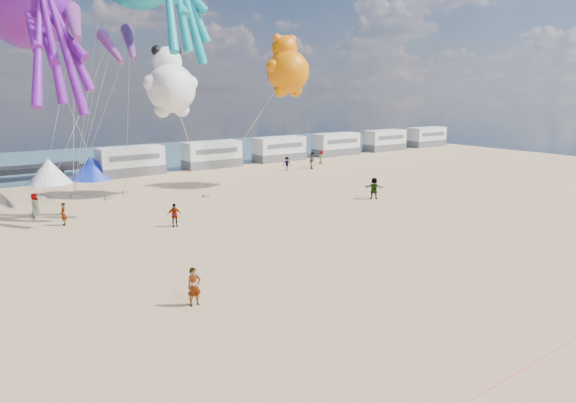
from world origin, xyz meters
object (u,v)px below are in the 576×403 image
object	(u,v)px
motorhome_5	(427,137)
windsock_mid	(130,43)
beachgoer_4	(374,188)
kite_teddy_orange	(288,72)
sandbag_e	(74,196)
beachgoer_2	(287,164)
motorhome_4	(385,140)
sandbag_c	(206,196)
beachgoer_6	(35,205)
kite_octopus_purple	(27,6)
motorhome_0	(131,161)
motorhome_1	(212,155)
sandbag_a	(39,217)
beachgoer_0	(321,157)
tent_white	(49,171)
kite_panda	(171,88)
beachgoer_5	(63,214)
motorhome_2	(279,149)
motorhome_3	(336,144)
sandbag_d	(126,192)
windsock_right	(111,48)
standing_person	(194,287)
beachgoer_3	(174,215)
tent_blue	(92,167)
beachgoer_1	(313,160)
sandbag_b	(108,199)
windsock_left	(74,23)

from	to	relation	value
motorhome_5	windsock_mid	distance (m)	53.80
beachgoer_4	windsock_mid	distance (m)	22.32
kite_teddy_orange	sandbag_e	bearing A→B (deg)	157.34
beachgoer_2	sandbag_e	size ratio (longest dim) A/B	3.05
motorhome_4	sandbag_c	world-z (taller)	motorhome_4
beachgoer_6	kite_octopus_purple	bearing A→B (deg)	-82.45
motorhome_0	beachgoer_6	bearing A→B (deg)	-130.86
motorhome_1	windsock_mid	distance (m)	21.06
sandbag_e	sandbag_a	bearing A→B (deg)	-122.24
beachgoer_0	beachgoer_6	size ratio (longest dim) A/B	0.91
beachgoer_2	tent_white	bearing A→B (deg)	-156.39
kite_panda	beachgoer_5	bearing A→B (deg)	-133.26
motorhome_4	sandbag_e	distance (m)	46.64
motorhome_2	motorhome_3	xyz separation A→B (m)	(9.50, 0.00, 0.00)
beachgoer_2	beachgoer_5	size ratio (longest dim) A/B	1.00
beachgoer_0	kite_panda	xyz separation A→B (m)	(-22.05, -6.93, 8.13)
motorhome_3	sandbag_d	size ratio (longest dim) A/B	13.20
kite_teddy_orange	windsock_mid	size ratio (longest dim) A/B	1.09
motorhome_3	sandbag_e	world-z (taller)	motorhome_3
windsock_right	standing_person	bearing A→B (deg)	-100.57
motorhome_4	beachgoer_3	world-z (taller)	motorhome_4
tent_blue	kite_octopus_purple	size ratio (longest dim) A/B	0.33
beachgoer_6	motorhome_2	bearing A→B (deg)	-57.41
motorhome_2	sandbag_d	bearing A→B (deg)	-158.33
beachgoer_1	sandbag_b	size ratio (longest dim) A/B	3.74
standing_person	sandbag_e	xyz separation A→B (m)	(1.62, 25.92, -0.72)
sandbag_d	beachgoer_4	bearing A→B (deg)	-42.41
tent_white	sandbag_a	size ratio (longest dim) A/B	8.00
sandbag_a	kite_octopus_purple	bearing A→B (deg)	41.97
motorhome_1	kite_panda	size ratio (longest dim) A/B	0.96
sandbag_d	windsock_mid	size ratio (longest dim) A/B	0.08
windsock_right	windsock_left	bearing A→B (deg)	-128.39
standing_person	sandbag_c	xyz separation A→B (m)	(10.63, 19.49, -0.72)
motorhome_3	beachgoer_3	xyz separation A→B (m)	(-33.43, -21.86, -0.72)
sandbag_a	windsock_right	size ratio (longest dim) A/B	0.11
beachgoer_5	sandbag_c	bearing A→B (deg)	105.37
sandbag_a	sandbag_c	bearing A→B (deg)	-1.44
motorhome_1	sandbag_c	xyz separation A→B (m)	(-8.38, -14.64, -1.39)
beachgoer_1	tent_blue	bearing A→B (deg)	108.33
sandbag_d	sandbag_e	world-z (taller)	same
tent_white	sandbag_b	bearing A→B (deg)	-78.88
beachgoer_5	tent_white	bearing A→B (deg)	174.12
beachgoer_0	beachgoer_3	distance (m)	31.50
beachgoer_5	windsock_mid	world-z (taller)	windsock_mid
sandbag_e	motorhome_1	bearing A→B (deg)	25.27
beachgoer_3	windsock_right	distance (m)	13.25
motorhome_5	kite_teddy_orange	distance (m)	41.05
beachgoer_1	beachgoer_2	bearing A→B (deg)	116.17
beachgoer_1	windsock_left	size ratio (longest dim) A/B	0.27
tent_blue	beachgoer_6	size ratio (longest dim) A/B	2.36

